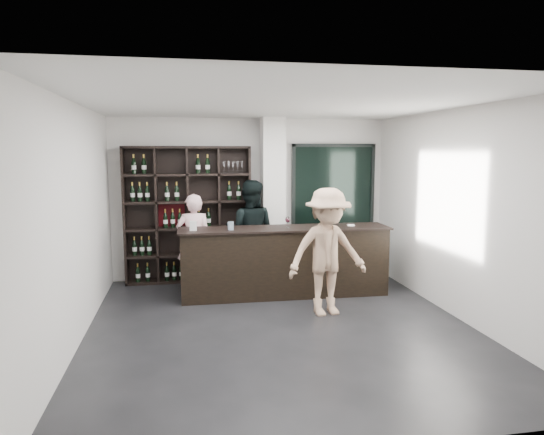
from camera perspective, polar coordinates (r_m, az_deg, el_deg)
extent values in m
cube|color=black|center=(6.58, 1.02, -12.80)|extent=(5.00, 5.50, 0.01)
cube|color=silver|center=(8.69, 0.08, 2.12)|extent=(0.40, 0.40, 2.90)
cube|color=black|center=(9.20, 7.20, 2.06)|extent=(1.60, 0.08, 2.10)
cube|color=black|center=(9.20, 7.20, 2.06)|extent=(1.48, 0.02, 1.98)
cube|color=black|center=(7.81, 1.51, -5.32)|extent=(3.28, 0.62, 1.08)
cube|color=black|center=(7.70, 1.53, -1.31)|extent=(3.36, 0.70, 0.03)
imported|color=beige|center=(8.24, -9.15, -2.82)|extent=(0.61, 0.42, 1.61)
imported|color=black|center=(8.43, -2.60, -1.76)|extent=(1.05, 0.92, 1.82)
imported|color=tan|center=(6.88, 6.52, -4.05)|extent=(1.25, 0.82, 1.81)
cylinder|color=silver|center=(7.50, -4.88, -0.98)|extent=(0.10, 0.10, 0.12)
cube|color=white|center=(7.99, 9.26, -0.90)|extent=(0.13, 0.13, 0.02)
cube|color=white|center=(7.47, -9.26, -0.99)|extent=(0.11, 0.07, 0.15)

